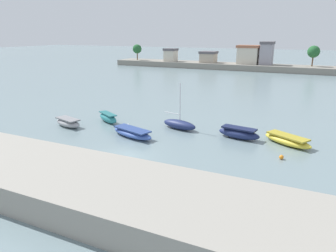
{
  "coord_description": "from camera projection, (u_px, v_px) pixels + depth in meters",
  "views": [
    {
      "loc": [
        14.17,
        -21.3,
        10.3
      ],
      "look_at": [
        0.55,
        7.56,
        0.82
      ],
      "focal_mm": 33.61,
      "sensor_mm": 36.0,
      "label": 1
    }
  ],
  "objects": [
    {
      "name": "seawall_embankment",
      "position": [
        65.0,
        181.0,
        20.7
      ],
      "size": [
        91.74,
        7.19,
        1.82
      ],
      "primitive_type": "cube",
      "color": "gray",
      "rests_on": "ground"
    },
    {
      "name": "moored_boat_2",
      "position": [
        132.0,
        133.0,
        32.26
      ],
      "size": [
        5.58,
        3.18,
        0.91
      ],
      "rotation": [
        0.0,
        0.0,
        -0.3
      ],
      "color": "#3856A8",
      "rests_on": "ground"
    },
    {
      "name": "mooring_buoy_0",
      "position": [
        281.0,
        157.0,
        26.62
      ],
      "size": [
        0.38,
        0.38,
        0.38
      ],
      "primitive_type": "sphere",
      "color": "orange",
      "rests_on": "ground"
    },
    {
      "name": "moored_boat_1",
      "position": [
        108.0,
        118.0,
        37.66
      ],
      "size": [
        3.92,
        2.86,
        1.09
      ],
      "rotation": [
        0.0,
        0.0,
        -0.51
      ],
      "color": "teal",
      "rests_on": "ground"
    },
    {
      "name": "distant_shoreline",
      "position": [
        259.0,
        64.0,
        89.37
      ],
      "size": [
        92.67,
        8.54,
        8.0
      ],
      "color": "gray",
      "rests_on": "ground"
    },
    {
      "name": "ground_plane",
      "position": [
        125.0,
        157.0,
        27.19
      ],
      "size": [
        400.0,
        400.0,
        0.0
      ],
      "primitive_type": "plane",
      "color": "slate"
    },
    {
      "name": "moored_boat_0",
      "position": [
        68.0,
        123.0,
        35.9
      ],
      "size": [
        4.25,
        2.59,
        0.96
      ],
      "rotation": [
        0.0,
        0.0,
        -0.28
      ],
      "color": "#9E9EA3",
      "rests_on": "ground"
    },
    {
      "name": "moored_boat_4",
      "position": [
        239.0,
        133.0,
        31.78
      ],
      "size": [
        4.46,
        2.07,
        1.15
      ],
      "rotation": [
        0.0,
        0.0,
        -0.16
      ],
      "color": "navy",
      "rests_on": "ground"
    },
    {
      "name": "moored_boat_5",
      "position": [
        287.0,
        140.0,
        30.07
      ],
      "size": [
        5.12,
        3.88,
        0.92
      ],
      "rotation": [
        0.0,
        0.0,
        -0.52
      ],
      "color": "yellow",
      "rests_on": "ground"
    },
    {
      "name": "mooring_buoy_1",
      "position": [
        128.0,
        125.0,
        35.83
      ],
      "size": [
        0.35,
        0.35,
        0.35
      ],
      "primitive_type": "sphere",
      "color": "white",
      "rests_on": "ground"
    },
    {
      "name": "moored_boat_3",
      "position": [
        179.0,
        124.0,
        34.95
      ],
      "size": [
        4.46,
        2.37,
        5.13
      ],
      "rotation": [
        0.0,
        0.0,
        -0.24
      ],
      "color": "navy",
      "rests_on": "ground"
    }
  ]
}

